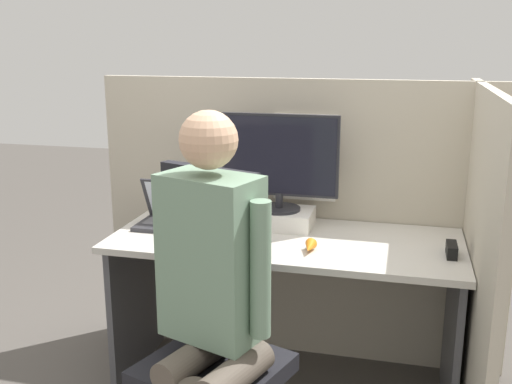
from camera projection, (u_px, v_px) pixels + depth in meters
cubicle_panel_back at (299, 221)px, 3.06m from camera, size 2.08×0.05×1.44m
cubicle_panel_right at (475, 265)px, 2.47m from camera, size 0.04×1.30×1.44m
desk at (285, 274)px, 2.76m from camera, size 1.58×0.67×0.75m
paper_box at (279, 218)px, 2.87m from camera, size 0.32×0.23×0.08m
monitor at (280, 160)px, 2.81m from camera, size 0.56×0.20×0.46m
laptop at (174, 217)px, 2.87m from camera, size 0.33×0.23×0.23m
mouse at (221, 236)px, 2.70m from camera, size 0.06×0.04×0.03m
stapler at (452, 250)px, 2.48m from camera, size 0.04×0.13×0.05m
carrot_toy at (310, 247)px, 2.52m from camera, size 0.05×0.12×0.05m
office_chair at (212, 324)px, 2.26m from camera, size 0.59×0.63×1.16m
person at (212, 285)px, 2.04m from camera, size 0.46×0.49×1.41m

